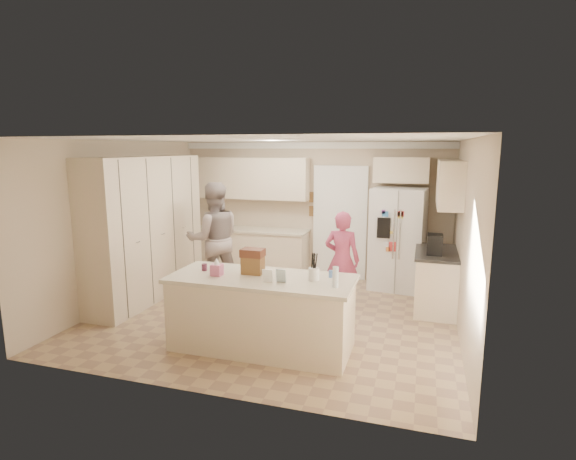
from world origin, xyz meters
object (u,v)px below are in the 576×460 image
(tissue_box, at_px, (217,270))
(teen_girl, at_px, (342,260))
(coffee_maker, at_px, (435,244))
(island_base, at_px, (262,314))
(refrigerator, at_px, (398,239))
(dollhouse_body, at_px, (253,265))
(teen_boy, at_px, (214,239))
(utensil_crock, at_px, (314,274))

(tissue_box, bearing_deg, teen_girl, 56.50)
(coffee_maker, bearing_deg, island_base, -137.17)
(refrigerator, bearing_deg, tissue_box, -116.06)
(refrigerator, bearing_deg, dollhouse_body, -112.12)
(dollhouse_body, height_order, teen_girl, teen_girl)
(teen_boy, bearing_deg, tissue_box, 83.91)
(teen_girl, bearing_deg, coffee_maker, -169.77)
(coffee_maker, relative_size, teen_girl, 0.20)
(teen_boy, bearing_deg, refrigerator, 169.09)
(refrigerator, xyz_separation_m, coffee_maker, (0.60, -1.09, 0.17))
(island_base, bearing_deg, dollhouse_body, 146.31)
(teen_boy, bearing_deg, teen_girl, 146.55)
(refrigerator, relative_size, teen_boy, 0.94)
(island_base, distance_m, teen_girl, 1.92)
(refrigerator, bearing_deg, island_base, -109.03)
(tissue_box, bearing_deg, teen_boy, 117.16)
(refrigerator, distance_m, dollhouse_body, 3.31)
(island_base, height_order, utensil_crock, utensil_crock)
(tissue_box, bearing_deg, coffee_maker, 37.57)
(dollhouse_body, bearing_deg, refrigerator, 61.00)
(utensil_crock, bearing_deg, teen_boy, 141.43)
(tissue_box, xyz_separation_m, teen_boy, (-0.96, 1.87, -0.03))
(coffee_maker, height_order, teen_girl, teen_girl)
(teen_boy, bearing_deg, utensil_crock, 108.17)
(coffee_maker, bearing_deg, utensil_crock, -127.12)
(refrigerator, relative_size, teen_girl, 1.18)
(teen_boy, distance_m, teen_girl, 2.21)
(tissue_box, relative_size, dollhouse_body, 0.54)
(tissue_box, bearing_deg, island_base, 10.30)
(coffee_maker, relative_size, island_base, 0.14)
(utensil_crock, distance_m, teen_girl, 1.73)
(utensil_crock, xyz_separation_m, tissue_box, (-1.20, -0.15, -0.00))
(dollhouse_body, xyz_separation_m, teen_girl, (0.83, 1.67, -0.27))
(island_base, xyz_separation_m, utensil_crock, (0.65, 0.05, 0.56))
(teen_boy, bearing_deg, dollhouse_body, 95.87)
(refrigerator, bearing_deg, utensil_crock, -98.39)
(utensil_crock, bearing_deg, island_base, -175.60)
(coffee_maker, height_order, utensil_crock, coffee_maker)
(teen_boy, bearing_deg, island_base, 97.18)
(island_base, relative_size, dollhouse_body, 8.46)
(utensil_crock, relative_size, dollhouse_body, 0.58)
(refrigerator, height_order, teen_boy, teen_boy)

